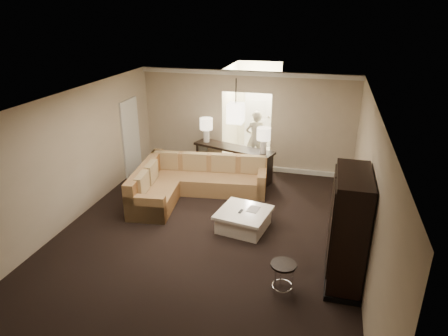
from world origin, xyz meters
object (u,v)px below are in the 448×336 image
(sectional_sofa, at_px, (190,182))
(armoire, at_px, (347,231))
(coffee_table, at_px, (244,219))
(console_table, at_px, (233,159))
(drink_table, at_px, (283,271))
(person, at_px, (256,135))

(sectional_sofa, relative_size, armoire, 1.57)
(sectional_sofa, height_order, coffee_table, sectional_sofa)
(console_table, bearing_deg, sectional_sofa, -102.38)
(sectional_sofa, distance_m, coffee_table, 2.04)
(armoire, bearing_deg, coffee_table, 148.96)
(drink_table, bearing_deg, armoire, 31.90)
(console_table, bearing_deg, drink_table, -49.61)
(coffee_table, relative_size, console_table, 0.51)
(armoire, xyz_separation_m, person, (-2.46, 4.91, -0.03))
(console_table, bearing_deg, coffee_table, -54.81)
(sectional_sofa, bearing_deg, armoire, -41.18)
(person, bearing_deg, drink_table, 87.91)
(armoire, bearing_deg, sectional_sofa, 146.10)
(coffee_table, distance_m, person, 3.79)
(coffee_table, height_order, person, person)
(coffee_table, height_order, console_table, console_table)
(console_table, bearing_deg, person, 87.19)
(sectional_sofa, distance_m, armoire, 4.41)
(sectional_sofa, xyz_separation_m, console_table, (0.77, 1.37, 0.17))
(console_table, bearing_deg, armoire, -36.09)
(sectional_sofa, height_order, armoire, armoire)
(sectional_sofa, height_order, console_table, sectional_sofa)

